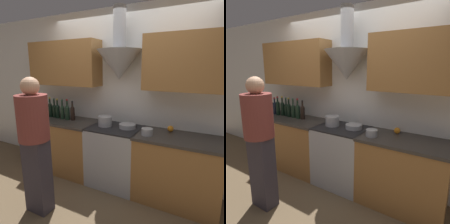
% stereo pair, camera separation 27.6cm
% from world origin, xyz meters
% --- Properties ---
extents(ground_plane, '(12.00, 12.00, 0.00)m').
position_xyz_m(ground_plane, '(0.00, 0.00, 0.00)').
color(ground_plane, brown).
extents(wall_back, '(8.40, 0.64, 2.60)m').
position_xyz_m(wall_back, '(-0.04, 0.57, 1.48)').
color(wall_back, white).
rests_on(wall_back, ground_plane).
extents(counter_left, '(1.31, 0.62, 0.89)m').
position_xyz_m(counter_left, '(-1.02, 0.31, 0.45)').
color(counter_left, '#9E6B38').
rests_on(counter_left, ground_plane).
extents(counter_right, '(1.08, 0.62, 0.89)m').
position_xyz_m(counter_right, '(0.90, 0.31, 0.45)').
color(counter_right, '#9E6B38').
rests_on(counter_right, ground_plane).
extents(stove_range, '(0.75, 0.60, 0.89)m').
position_xyz_m(stove_range, '(0.00, 0.31, 0.45)').
color(stove_range, '#A8AAAF').
rests_on(stove_range, ground_plane).
extents(wine_bottle_0, '(0.07, 0.07, 0.32)m').
position_xyz_m(wine_bottle_0, '(-1.58, 0.35, 1.01)').
color(wine_bottle_0, black).
rests_on(wine_bottle_0, counter_left).
extents(wine_bottle_1, '(0.07, 0.07, 0.31)m').
position_xyz_m(wine_bottle_1, '(-1.50, 0.35, 1.01)').
color(wine_bottle_1, black).
rests_on(wine_bottle_1, counter_left).
extents(wine_bottle_2, '(0.07, 0.07, 0.34)m').
position_xyz_m(wine_bottle_2, '(-1.39, 0.33, 1.03)').
color(wine_bottle_2, black).
rests_on(wine_bottle_2, counter_left).
extents(wine_bottle_3, '(0.07, 0.07, 0.35)m').
position_xyz_m(wine_bottle_3, '(-1.30, 0.35, 1.03)').
color(wine_bottle_3, black).
rests_on(wine_bottle_3, counter_left).
extents(wine_bottle_4, '(0.07, 0.07, 0.33)m').
position_xyz_m(wine_bottle_4, '(-1.21, 0.36, 1.02)').
color(wine_bottle_4, black).
rests_on(wine_bottle_4, counter_left).
extents(wine_bottle_5, '(0.07, 0.07, 0.34)m').
position_xyz_m(wine_bottle_5, '(-1.12, 0.34, 1.02)').
color(wine_bottle_5, black).
rests_on(wine_bottle_5, counter_left).
extents(wine_bottle_6, '(0.07, 0.07, 0.33)m').
position_xyz_m(wine_bottle_6, '(-1.01, 0.34, 1.02)').
color(wine_bottle_6, black).
rests_on(wine_bottle_6, counter_left).
extents(wine_bottle_7, '(0.08, 0.08, 0.34)m').
position_xyz_m(wine_bottle_7, '(-0.90, 0.34, 1.02)').
color(wine_bottle_7, black).
rests_on(wine_bottle_7, counter_left).
extents(wine_bottle_8, '(0.07, 0.07, 0.32)m').
position_xyz_m(wine_bottle_8, '(-0.81, 0.35, 1.02)').
color(wine_bottle_8, black).
rests_on(wine_bottle_8, counter_left).
extents(stock_pot, '(0.21, 0.21, 0.15)m').
position_xyz_m(stock_pot, '(-0.17, 0.31, 0.96)').
color(stock_pot, '#A8AAAF').
rests_on(stock_pot, stove_range).
extents(mixing_bowl, '(0.24, 0.24, 0.06)m').
position_xyz_m(mixing_bowl, '(0.17, 0.36, 0.92)').
color(mixing_bowl, '#A8AAAF').
rests_on(mixing_bowl, stove_range).
extents(orange_fruit, '(0.08, 0.08, 0.08)m').
position_xyz_m(orange_fruit, '(0.75, 0.48, 0.93)').
color(orange_fruit, orange).
rests_on(orange_fruit, counter_right).
extents(saucepan, '(0.15, 0.15, 0.09)m').
position_xyz_m(saucepan, '(0.51, 0.20, 0.93)').
color(saucepan, '#A8AAAF').
rests_on(saucepan, counter_right).
extents(person_foreground_left, '(0.35, 0.35, 1.64)m').
position_xyz_m(person_foreground_left, '(-0.56, -0.66, 0.91)').
color(person_foreground_left, '#38333D').
rests_on(person_foreground_left, ground_plane).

